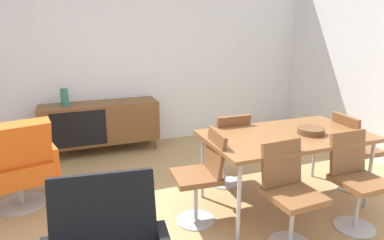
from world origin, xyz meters
The scene contains 12 objects.
ground_plane centered at (0.00, 0.00, 0.00)m, with size 8.32×8.32×0.00m, color tan.
wall_back centered at (0.00, 2.60, 1.40)m, with size 6.80×0.12×2.80m, color white.
sideboard centered at (-0.22, 2.30, 0.44)m, with size 1.60×0.45×0.72m.
vase_cobalt centered at (-0.66, 2.30, 0.84)m, with size 0.10×0.10×0.24m.
dining_table centered at (1.33, 0.16, 0.70)m, with size 1.60×0.90×0.74m.
wooden_bowl_on_table centered at (1.55, 0.09, 0.77)m, with size 0.26×0.26×0.06m, color brown.
dining_chair_front_right centered at (1.68, -0.39, 0.47)m, with size 0.40×0.43×0.86m.
dining_chair_back_left centered at (0.98, 0.72, 0.47)m, with size 0.41×0.43×0.86m.
dining_chair_far_end centered at (2.22, 0.17, 0.47)m, with size 0.45×0.42×0.86m.
dining_chair_front_left centered at (0.97, -0.39, 0.47)m, with size 0.42×0.45×0.86m.
dining_chair_near_window centered at (0.44, 0.16, 0.47)m, with size 0.45×0.43×0.86m.
lounge_chair_red centered at (-1.16, 1.01, 0.47)m, with size 0.82×0.77×0.95m.
Camera 1 is at (-0.66, -2.45, 1.77)m, focal length 31.84 mm.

